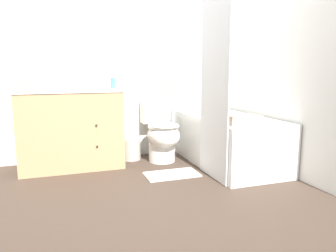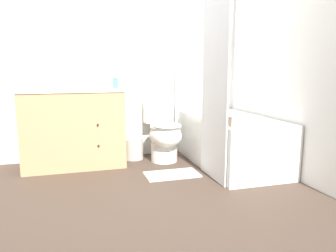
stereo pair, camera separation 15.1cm
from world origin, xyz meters
name	(u,v)px [view 1 (the left image)]	position (x,y,z in m)	size (l,w,h in m)	color
ground_plane	(184,208)	(0.00, 0.00, 0.00)	(14.00, 14.00, 0.00)	#47382D
wall_back	(131,58)	(-0.01, 1.78, 1.25)	(8.00, 0.06, 2.50)	silver
wall_right	(269,57)	(1.38, 0.88, 1.25)	(0.05, 2.75, 2.50)	silver
vanity_cabinet	(71,128)	(-0.79, 1.47, 0.46)	(1.13, 0.59, 0.89)	tan
sink_faucet	(68,85)	(-0.79, 1.67, 0.93)	(0.14, 0.12, 0.12)	silver
toilet	(162,134)	(0.25, 1.37, 0.34)	(0.38, 0.69, 0.74)	white
bathtub	(228,140)	(0.96, 1.00, 0.29)	(0.78, 1.51, 0.57)	white
shower_curtain	(215,78)	(0.56, 0.60, 1.02)	(0.01, 0.59, 2.04)	white
wastebasket	(131,149)	(-0.08, 1.56, 0.13)	(0.23, 0.23, 0.26)	#B7B2A8
tissue_box	(90,84)	(-0.57, 1.44, 0.94)	(0.13, 0.14, 0.12)	beige
soap_dispenser	(113,83)	(-0.30, 1.46, 0.96)	(0.06, 0.06, 0.15)	#4C7AB2
hand_towel_folded	(28,87)	(-1.19, 1.29, 0.93)	(0.24, 0.12, 0.07)	tan
bath_towel_folded	(241,120)	(0.80, 0.47, 0.62)	(0.32, 0.21, 0.10)	tan
bath_mat	(172,174)	(0.18, 0.81, 0.01)	(0.57, 0.31, 0.02)	silver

